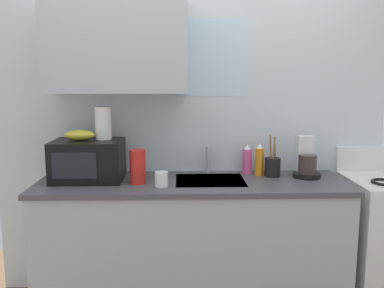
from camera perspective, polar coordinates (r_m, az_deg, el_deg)
kitchen_wall_assembly at (r=3.02m, az=-2.10°, el=4.95°), size 2.83×0.42×2.50m
counter_unit at (r=2.93m, az=0.05°, el=-13.46°), size 2.06×0.63×0.90m
sink_faucet at (r=3.01m, az=2.21°, el=-2.16°), size 0.03×0.03×0.19m
microwave at (r=2.87m, az=-14.04°, el=-2.17°), size 0.46×0.35×0.27m
banana_bunch at (r=2.86m, az=-15.13°, el=1.18°), size 0.20×0.11×0.07m
paper_towel_roll at (r=2.87m, az=-12.05°, el=2.83°), size 0.11×0.11×0.22m
coffee_maker at (r=3.00m, az=15.31°, el=-2.35°), size 0.19×0.21×0.28m
dish_soap_bottle_pink at (r=3.02m, az=7.55°, el=-2.14°), size 0.07×0.07×0.21m
dish_soap_bottle_orange at (r=2.97m, az=9.21°, el=-2.21°), size 0.06×0.06×0.23m
cereal_canister at (r=2.73m, az=-7.46°, el=-3.08°), size 0.10×0.10×0.22m
mug_white at (r=2.64m, az=-4.20°, el=-4.83°), size 0.08×0.08×0.09m
utensil_crock at (r=2.96m, az=10.95°, el=-3.01°), size 0.11×0.11×0.29m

